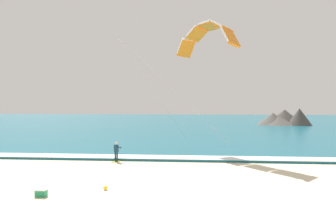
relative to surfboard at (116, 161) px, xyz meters
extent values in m
plane|color=beige|center=(3.66, -11.74, -0.03)|extent=(200.00, 200.00, 0.00)
cube|color=#146075|center=(3.66, 60.39, 0.07)|extent=(200.00, 120.00, 0.20)
cube|color=white|center=(3.66, 1.39, 0.19)|extent=(200.00, 2.11, 0.04)
ellipsoid|color=yellow|center=(0.00, 0.00, 0.00)|extent=(0.96, 1.46, 0.05)
cube|color=black|center=(0.00, 0.23, 0.04)|extent=(0.17, 0.12, 0.04)
cube|color=black|center=(0.00, -0.23, 0.04)|extent=(0.17, 0.12, 0.04)
cylinder|color=#143347|center=(-0.09, 0.04, 0.39)|extent=(0.14, 0.14, 0.84)
cylinder|color=#143347|center=(0.09, -0.04, 0.39)|extent=(0.14, 0.14, 0.84)
cube|color=#143347|center=(0.00, 0.00, 1.11)|extent=(0.39, 0.32, 0.60)
sphere|color=beige|center=(0.00, 0.00, 1.55)|extent=(0.22, 0.22, 0.22)
cylinder|color=#143347|center=(-0.10, 0.22, 1.16)|extent=(0.28, 0.50, 0.22)
cylinder|color=#143347|center=(0.23, 0.08, 1.16)|extent=(0.28, 0.50, 0.22)
cylinder|color=black|center=(0.15, 0.35, 1.16)|extent=(0.52, 0.25, 0.04)
cube|color=#3F3F42|center=(0.05, 0.11, 0.89)|extent=(0.14, 0.12, 0.10)
cube|color=orange|center=(9.82, 2.92, 10.86)|extent=(1.87, 2.14, 1.90)
cube|color=white|center=(9.28, 2.52, 11.08)|extent=(0.90, 1.10, 1.61)
cube|color=orange|center=(9.13, 4.34, 12.18)|extent=(2.25, 2.45, 1.40)
cube|color=white|center=(8.60, 3.94, 12.41)|extent=(1.22, 1.49, 1.04)
cube|color=orange|center=(8.02, 6.01, 12.65)|extent=(2.41, 2.47, 0.59)
cube|color=white|center=(7.49, 5.61, 12.88)|extent=(1.31, 1.62, 0.22)
cube|color=orange|center=(6.74, 7.54, 12.18)|extent=(2.35, 2.26, 1.40)
cube|color=white|center=(6.21, 7.14, 12.41)|extent=(1.19, 1.50, 1.04)
cube|color=orange|center=(5.57, 8.60, 10.86)|extent=(2.12, 1.75, 1.90)
cube|color=white|center=(5.04, 8.20, 11.08)|extent=(0.90, 1.08, 1.61)
cylinder|color=#B2B2B7|center=(4.83, 1.64, 6.01)|extent=(9.99, 2.60, 9.70)
cylinder|color=#B2B2B7|center=(2.71, 4.47, 6.01)|extent=(5.75, 8.27, 9.70)
cone|color=#47423D|center=(29.10, 47.83, 1.94)|extent=(5.68, 5.68, 3.94)
cone|color=#56514C|center=(23.84, 49.69, 1.42)|extent=(7.85, 7.85, 2.89)
cone|color=#47423D|center=(26.72, 50.91, 1.78)|extent=(8.98, 8.98, 3.61)
cone|color=#56514C|center=(24.86, 48.67, 1.02)|extent=(8.05, 8.05, 2.09)
cube|color=#238E5B|center=(-1.34, -10.85, 0.14)|extent=(0.56, 0.36, 0.34)
cube|color=white|center=(-1.34, -10.85, 0.34)|extent=(0.58, 0.38, 0.06)
sphere|color=yellow|center=(1.66, -9.22, 0.10)|extent=(0.25, 0.25, 0.25)
camera|label=1|loc=(6.89, -27.66, 4.87)|focal=35.70mm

